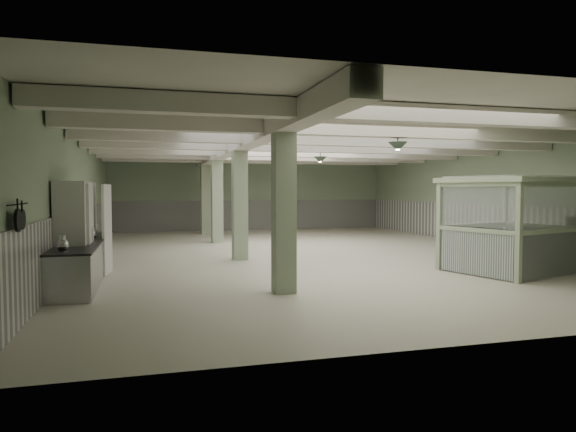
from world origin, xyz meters
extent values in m
plane|color=beige|center=(0.00, 0.00, 0.00)|extent=(20.00, 20.00, 0.00)
cube|color=white|center=(0.00, 0.00, 3.60)|extent=(14.00, 20.00, 0.02)
cube|color=#8CA181|center=(0.00, 10.00, 1.80)|extent=(14.00, 0.02, 3.60)
cube|color=#8CA181|center=(0.00, -10.00, 1.80)|extent=(14.00, 0.02, 3.60)
cube|color=#8CA181|center=(-7.00, 0.00, 1.80)|extent=(0.02, 20.00, 3.60)
cube|color=#8CA181|center=(7.00, 0.00, 1.80)|extent=(0.02, 20.00, 3.60)
cube|color=white|center=(-6.97, 0.00, 0.75)|extent=(0.05, 19.90, 1.50)
cube|color=white|center=(6.97, 0.00, 0.75)|extent=(0.05, 19.90, 1.50)
cube|color=white|center=(0.00, 9.97, 0.75)|extent=(13.90, 0.05, 1.50)
cube|color=silver|center=(-2.50, 0.00, 3.38)|extent=(0.45, 19.90, 0.40)
cube|color=silver|center=(0.00, -7.50, 3.42)|extent=(13.90, 0.35, 0.32)
cube|color=silver|center=(0.00, -5.00, 3.42)|extent=(13.90, 0.35, 0.32)
cube|color=silver|center=(0.00, -2.50, 3.42)|extent=(13.90, 0.35, 0.32)
cube|color=silver|center=(0.00, 0.00, 3.42)|extent=(13.90, 0.35, 0.32)
cube|color=silver|center=(0.00, 2.50, 3.42)|extent=(13.90, 0.35, 0.32)
cube|color=silver|center=(0.00, 5.00, 3.42)|extent=(13.90, 0.35, 0.32)
cube|color=silver|center=(0.00, 7.50, 3.42)|extent=(13.90, 0.35, 0.32)
cube|color=#94A786|center=(-2.50, -6.00, 1.80)|extent=(0.42, 0.42, 3.60)
cube|color=#94A786|center=(-2.50, -1.00, 1.80)|extent=(0.42, 0.42, 3.60)
cube|color=#94A786|center=(-2.50, 4.00, 1.80)|extent=(0.42, 0.42, 3.60)
cube|color=#94A786|center=(-2.50, 8.00, 1.80)|extent=(0.42, 0.42, 3.60)
cylinder|color=black|center=(-6.93, -7.60, 1.85)|extent=(0.02, 1.20, 0.02)
cone|color=#334435|center=(0.50, -5.00, 3.05)|extent=(0.44, 0.44, 0.22)
cone|color=#334435|center=(0.50, 0.50, 3.05)|extent=(0.44, 0.44, 0.22)
cone|color=#334435|center=(0.50, 5.50, 3.05)|extent=(0.44, 0.44, 0.22)
cube|color=#A9A9AD|center=(-6.54, -3.51, 0.44)|extent=(0.85, 5.03, 0.88)
cube|color=black|center=(-6.54, -3.51, 0.89)|extent=(0.89, 5.07, 0.04)
cylinder|color=#B2B2B7|center=(-6.52, -1.68, 0.95)|extent=(0.34, 0.34, 0.10)
cylinder|color=black|center=(-6.88, -7.86, 1.63)|extent=(0.04, 0.33, 0.33)
cylinder|color=black|center=(-6.88, -7.60, 1.63)|extent=(0.04, 0.29, 0.29)
cube|color=white|center=(-6.65, -3.48, 1.14)|extent=(0.62, 2.48, 2.27)
cube|color=white|center=(-6.31, -4.04, 1.14)|extent=(0.06, 0.93, 2.17)
cube|color=white|center=(-6.19, -2.80, 1.14)|extent=(0.17, 0.93, 2.17)
cube|color=silver|center=(-6.27, -4.04, 1.14)|extent=(0.02, 0.05, 0.30)
cube|color=silver|center=(-6.27, -2.91, 1.14)|extent=(0.02, 0.05, 0.30)
cube|color=#A8BC96|center=(2.71, -6.40, 1.12)|extent=(0.15, 0.15, 2.23)
cube|color=#A8BC96|center=(2.08, -4.26, 1.12)|extent=(0.15, 0.15, 2.23)
cube|color=#A8BC96|center=(4.65, -3.51, 1.12)|extent=(0.15, 0.15, 2.23)
cube|color=#A8BC96|center=(3.68, -4.96, 2.29)|extent=(3.51, 3.21, 0.12)
cube|color=silver|center=(4.00, -6.03, 0.55)|extent=(2.39, 0.76, 1.05)
cube|color=silver|center=(4.00, -6.03, 1.78)|extent=(2.39, 0.76, 1.22)
cube|color=silver|center=(3.36, -3.89, 0.55)|extent=(2.39, 0.76, 1.05)
cube|color=silver|center=(3.36, -3.89, 1.78)|extent=(2.39, 0.76, 1.22)
cube|color=silver|center=(2.40, -5.33, 0.55)|extent=(0.63, 1.97, 1.05)
cube|color=silver|center=(2.40, -5.33, 1.78)|extent=(0.63, 1.97, 1.22)
cube|color=silver|center=(4.96, -4.58, 0.55)|extent=(0.63, 1.97, 1.05)
cube|color=silver|center=(4.96, -4.58, 1.78)|extent=(0.63, 1.97, 1.22)
camera|label=1|loc=(-5.12, -15.83, 2.07)|focal=32.00mm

